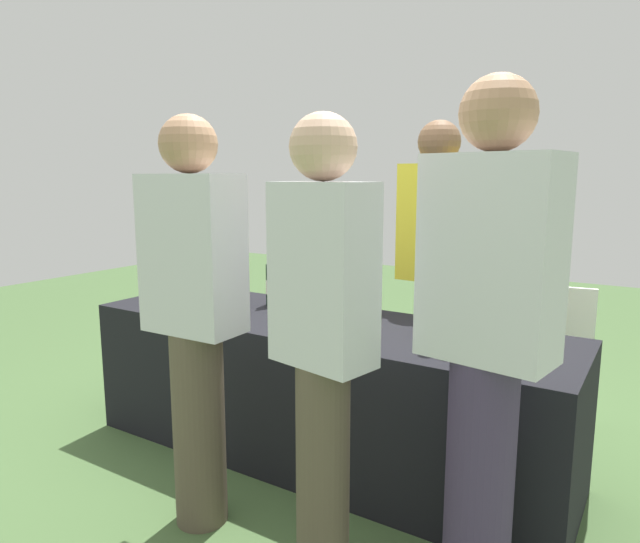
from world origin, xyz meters
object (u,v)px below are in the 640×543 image
(wine_bottle_3, at_px, (272,284))
(wine_glass_2, at_px, (450,334))
(wine_bottle_2, at_px, (237,280))
(wine_bottle_6, at_px, (363,297))
(wine_bottle_4, at_px, (285,287))
(wine_bottle_7, at_px, (434,310))
(wine_bottle_5, at_px, (336,293))
(wine_bottle_0, at_px, (191,276))
(wine_glass_0, at_px, (193,291))
(server_pouring, at_px, (435,263))
(guest_1, at_px, (323,335))
(menu_board, at_px, (536,352))
(guest_2, at_px, (487,332))
(guest_0, at_px, (195,310))
(wine_glass_1, at_px, (430,327))
(wine_bottle_1, at_px, (216,280))

(wine_bottle_3, bearing_deg, wine_glass_2, -16.90)
(wine_bottle_2, bearing_deg, wine_bottle_6, 3.26)
(wine_bottle_4, bearing_deg, wine_bottle_6, 3.41)
(wine_bottle_4, bearing_deg, wine_bottle_7, -2.34)
(wine_bottle_5, bearing_deg, wine_bottle_0, -173.64)
(wine_glass_0, bearing_deg, server_pouring, 35.68)
(wine_glass_2, bearing_deg, guest_1, -113.56)
(wine_bottle_6, distance_m, menu_board, 1.22)
(wine_glass_2, distance_m, server_pouring, 0.96)
(wine_bottle_6, distance_m, guest_2, 1.12)
(wine_bottle_2, height_order, wine_glass_2, wine_bottle_2)
(wine_bottle_5, distance_m, wine_bottle_7, 0.59)
(wine_bottle_7, distance_m, guest_0, 1.09)
(wine_glass_1, bearing_deg, wine_bottle_7, 108.14)
(wine_bottle_2, relative_size, wine_bottle_6, 1.11)
(wine_bottle_3, xyz_separation_m, guest_0, (0.29, -0.89, 0.07))
(wine_bottle_2, bearing_deg, wine_bottle_3, 7.50)
(wine_bottle_3, relative_size, guest_0, 0.19)
(wine_bottle_5, bearing_deg, wine_bottle_1, -173.51)
(wine_bottle_7, xyz_separation_m, server_pouring, (-0.21, 0.56, 0.13))
(wine_bottle_6, height_order, wine_bottle_7, wine_bottle_6)
(wine_glass_0, bearing_deg, wine_bottle_1, 100.69)
(wine_bottle_5, bearing_deg, wine_bottle_4, -169.29)
(wine_bottle_4, distance_m, wine_glass_0, 0.51)
(wine_bottle_3, xyz_separation_m, server_pouring, (0.76, 0.51, 0.11))
(wine_bottle_4, xyz_separation_m, wine_bottle_5, (0.29, 0.06, -0.01))
(wine_bottle_2, height_order, wine_bottle_6, wine_bottle_2)
(wine_glass_2, height_order, server_pouring, server_pouring)
(wine_bottle_3, relative_size, wine_bottle_7, 1.11)
(guest_1, height_order, menu_board, guest_1)
(wine_bottle_7, distance_m, server_pouring, 0.61)
(wine_glass_2, relative_size, guest_0, 0.08)
(wine_bottle_7, bearing_deg, wine_bottle_2, 179.11)
(wine_bottle_1, bearing_deg, guest_2, -20.89)
(wine_bottle_3, distance_m, wine_bottle_4, 0.10)
(wine_bottle_2, height_order, wine_bottle_7, wine_bottle_2)
(wine_bottle_4, distance_m, guest_1, 1.22)
(wine_bottle_0, distance_m, wine_glass_2, 1.74)
(wine_bottle_2, xyz_separation_m, wine_glass_0, (-0.11, -0.25, -0.03))
(wine_bottle_2, xyz_separation_m, wine_bottle_4, (0.32, 0.02, -0.01))
(wine_bottle_2, xyz_separation_m, wine_glass_1, (1.30, -0.32, -0.02))
(wine_glass_2, bearing_deg, wine_bottle_4, 162.29)
(wine_bottle_0, xyz_separation_m, guest_1, (1.47, -0.86, 0.06))
(wine_glass_0, xyz_separation_m, guest_2, (1.74, -0.45, 0.13))
(wine_bottle_3, height_order, wine_glass_1, wine_bottle_3)
(wine_bottle_3, xyz_separation_m, wine_bottle_6, (0.57, 0.02, -0.01))
(wine_bottle_3, bearing_deg, guest_0, -71.96)
(wine_bottle_1, xyz_separation_m, guest_1, (1.29, -0.88, 0.07))
(wine_bottle_4, height_order, wine_bottle_7, wine_bottle_4)
(menu_board, bearing_deg, guest_2, -93.36)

